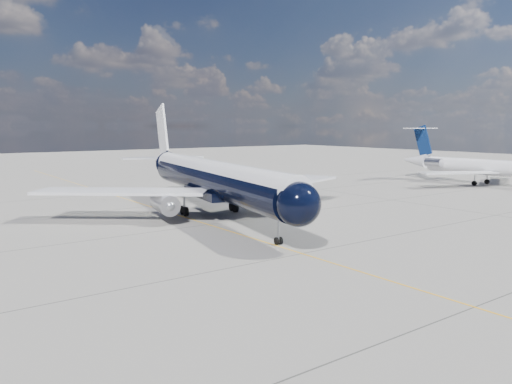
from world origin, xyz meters
TOP-DOWN VIEW (x-y plane):
  - ground at (0.00, 30.00)m, footprint 320.00×320.00m
  - taxiway_centerline at (0.00, 25.00)m, footprint 0.16×160.00m
  - main_airliner at (3.59, 30.66)m, footprint 38.54×47.45m
  - regional_jet at (57.42, 28.65)m, footprint 27.27×31.18m

SIDE VIEW (x-z plane):
  - ground at x=0.00m, z-range 0.00..0.00m
  - taxiway_centerline at x=0.00m, z-range 0.00..0.01m
  - regional_jet at x=57.42m, z-range -1.95..8.64m
  - main_airliner at x=3.59m, z-range -2.61..11.17m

